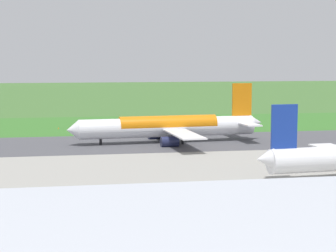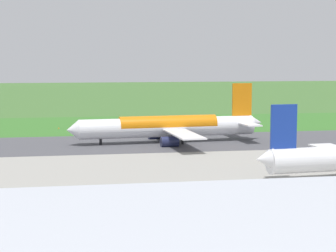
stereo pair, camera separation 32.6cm
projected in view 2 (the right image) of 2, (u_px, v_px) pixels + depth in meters
ground_plane at (131, 143)px, 155.79m from camera, size 800.00×800.00×0.00m
runway_asphalt at (131, 143)px, 155.78m from camera, size 600.00×34.25×0.06m
apron_concrete at (165, 189)px, 101.59m from camera, size 440.00×110.00×0.05m
grass_verge_foreground at (120, 129)px, 188.67m from camera, size 600.00×80.00×0.04m
airliner_main at (169, 127)px, 157.08m from camera, size 54.15×44.33×15.88m
no_stopping_sign at (80, 127)px, 181.67m from camera, size 0.60×0.10×2.26m
traffic_cone_orange at (59, 128)px, 187.56m from camera, size 0.40×0.40×0.55m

